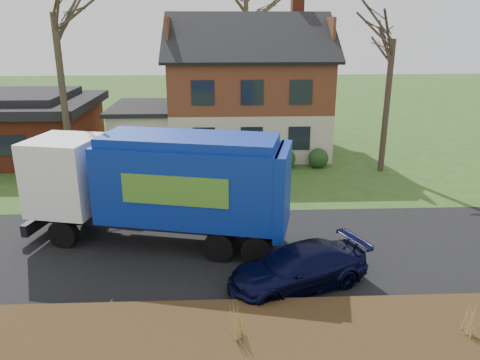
{
  "coord_description": "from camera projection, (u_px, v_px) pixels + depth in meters",
  "views": [
    {
      "loc": [
        0.27,
        -14.58,
        7.37
      ],
      "look_at": [
        1.02,
        2.5,
        1.7
      ],
      "focal_mm": 35.0,
      "sensor_mm": 36.0,
      "label": 1
    }
  ],
  "objects": [
    {
      "name": "grass_clump_east",
      "position": [
        473.0,
        319.0,
        11.17
      ],
      "size": [
        0.32,
        0.26,
        0.8
      ],
      "color": "tan",
      "rests_on": "mulch_verge"
    },
    {
      "name": "garbage_truck",
      "position": [
        163.0,
        182.0,
        16.02
      ],
      "size": [
        9.48,
        4.46,
        3.93
      ],
      "rotation": [
        0.0,
        0.0,
        -0.23
      ],
      "color": "black",
      "rests_on": "ground"
    },
    {
      "name": "grass_clump_mid",
      "position": [
        238.0,
        320.0,
        11.06
      ],
      "size": [
        0.32,
        0.26,
        0.88
      ],
      "color": "#AA8E4B",
      "rests_on": "mulch_verge"
    },
    {
      "name": "silver_sedan",
      "position": [
        157.0,
        185.0,
        20.62
      ],
      "size": [
        4.42,
        2.51,
        1.38
      ],
      "primitive_type": "imported",
      "rotation": [
        0.0,
        0.0,
        1.3
      ],
      "color": "#9D9EA4",
      "rests_on": "ground"
    },
    {
      "name": "mulch_verge",
      "position": [
        211.0,
        346.0,
        11.06
      ],
      "size": [
        80.0,
        3.5,
        0.3
      ],
      "primitive_type": "cube",
      "color": "#301D10",
      "rests_on": "ground"
    },
    {
      "name": "road",
      "position": [
        214.0,
        250.0,
        16.13
      ],
      "size": [
        80.0,
        7.0,
        0.02
      ],
      "primitive_type": "cube",
      "color": "black",
      "rests_on": "ground"
    },
    {
      "name": "ground",
      "position": [
        214.0,
        250.0,
        16.13
      ],
      "size": [
        120.0,
        120.0,
        0.0
      ],
      "primitive_type": "plane",
      "color": "#2D4918",
      "rests_on": "ground"
    },
    {
      "name": "tree_front_east",
      "position": [
        396.0,
        15.0,
        22.47
      ],
      "size": [
        3.47,
        3.47,
        9.65
      ],
      "color": "#3E2F25",
      "rests_on": "ground"
    },
    {
      "name": "ranch_house",
      "position": [
        11.0,
        125.0,
        27.39
      ],
      "size": [
        9.8,
        8.2,
        3.7
      ],
      "color": "maroon",
      "rests_on": "ground"
    },
    {
      "name": "navy_wagon",
      "position": [
        298.0,
        268.0,
        13.68
      ],
      "size": [
        4.64,
        3.26,
        1.25
      ],
      "primitive_type": "imported",
      "rotation": [
        0.0,
        0.0,
        -1.18
      ],
      "color": "black",
      "rests_on": "ground"
    },
    {
      "name": "main_house",
      "position": [
        239.0,
        84.0,
        28.12
      ],
      "size": [
        12.95,
        8.95,
        9.26
      ],
      "color": "beige",
      "rests_on": "ground"
    }
  ]
}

